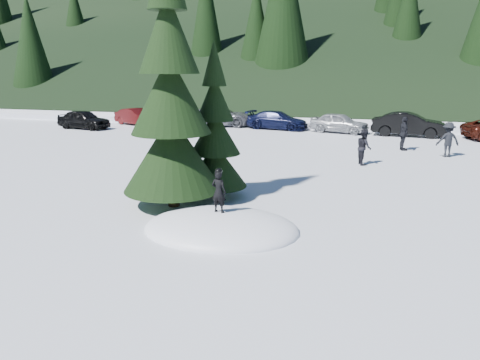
% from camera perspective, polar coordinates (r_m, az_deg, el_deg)
% --- Properties ---
extents(ground, '(200.00, 200.00, 0.00)m').
position_cam_1_polar(ground, '(13.33, -2.29, -6.07)').
color(ground, white).
rests_on(ground, ground).
extents(snow_mound, '(4.48, 3.52, 0.96)m').
position_cam_1_polar(snow_mound, '(13.33, -2.29, -6.07)').
color(snow_mound, white).
rests_on(snow_mound, ground).
extents(forest_hillside, '(200.00, 60.00, 25.00)m').
position_cam_1_polar(forest_hillside, '(66.53, 12.51, 20.48)').
color(forest_hillside, black).
rests_on(forest_hillside, ground).
extents(spruce_tall, '(3.20, 3.20, 8.60)m').
position_cam_1_polar(spruce_tall, '(15.04, -8.47, 9.06)').
color(spruce_tall, '#311D10').
rests_on(spruce_tall, ground).
extents(spruce_short, '(2.20, 2.20, 5.37)m').
position_cam_1_polar(spruce_short, '(16.13, -3.06, 5.16)').
color(spruce_short, '#311D10').
rests_on(spruce_short, ground).
extents(child_skier, '(0.49, 0.37, 1.20)m').
position_cam_1_polar(child_skier, '(13.14, -2.61, -1.43)').
color(child_skier, black).
rests_on(child_skier, snow_mound).
extents(adult_0, '(0.84, 0.95, 1.65)m').
position_cam_1_polar(adult_0, '(22.49, 14.87, 3.91)').
color(adult_0, black).
rests_on(adult_0, ground).
extents(adult_1, '(0.71, 1.15, 1.83)m').
position_cam_1_polar(adult_1, '(26.85, 19.34, 5.35)').
color(adult_1, black).
rests_on(adult_1, ground).
extents(adult_2, '(1.26, 0.91, 1.75)m').
position_cam_1_polar(adult_2, '(25.76, 24.02, 4.51)').
color(adult_2, black).
rests_on(adult_2, ground).
extents(car_0, '(4.24, 2.30, 1.37)m').
position_cam_1_polar(car_0, '(35.92, -18.52, 7.03)').
color(car_0, black).
rests_on(car_0, ground).
extents(car_1, '(4.05, 2.77, 1.26)m').
position_cam_1_polar(car_1, '(37.14, -12.52, 7.54)').
color(car_1, '#400B0C').
rests_on(car_1, ground).
extents(car_2, '(5.32, 2.80, 1.43)m').
position_cam_1_polar(car_2, '(35.81, -2.38, 7.76)').
color(car_2, '#54565D').
rests_on(car_2, ground).
extents(car_3, '(4.71, 2.57, 1.29)m').
position_cam_1_polar(car_3, '(33.98, 4.56, 7.28)').
color(car_3, black).
rests_on(car_3, ground).
extents(car_4, '(4.25, 2.64, 1.35)m').
position_cam_1_polar(car_4, '(32.83, 12.01, 6.84)').
color(car_4, gray).
rests_on(car_4, ground).
extents(car_5, '(4.80, 2.12, 1.53)m').
position_cam_1_polar(car_5, '(32.42, 19.91, 6.39)').
color(car_5, black).
rests_on(car_5, ground).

